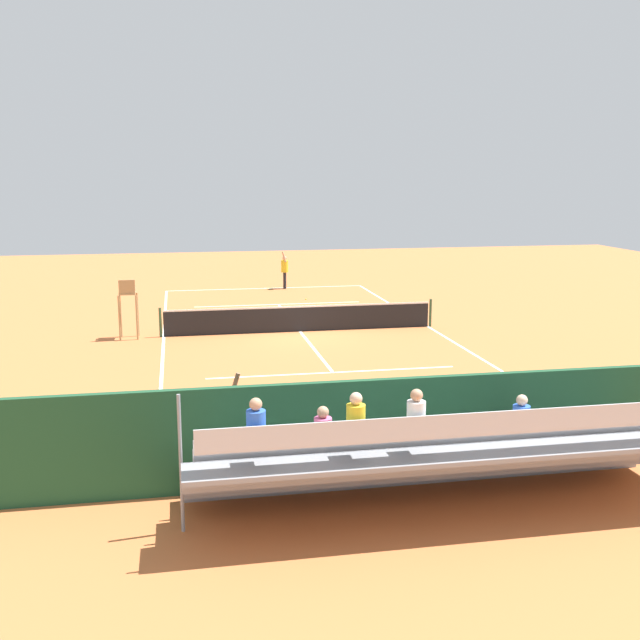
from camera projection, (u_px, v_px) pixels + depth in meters
ground_plane at (300, 331)px, 28.27m from camera, size 60.00×60.00×0.00m
court_line_markings at (300, 331)px, 28.30m from camera, size 10.10×22.20×0.01m
tennis_net at (300, 318)px, 28.17m from camera, size 10.30×0.10×1.07m
backdrop_wall at (417, 427)px, 14.58m from camera, size 18.00×0.16×2.00m
bleacher_stand at (441, 455)px, 13.25m from camera, size 9.06×2.40×2.48m
umpire_chair at (128, 302)px, 26.82m from camera, size 0.67×0.67×2.14m
courtside_bench at (534, 428)px, 15.88m from camera, size 1.80×0.40×0.93m
equipment_bag at (445, 453)px, 15.46m from camera, size 0.90×0.36×0.36m
tennis_player at (285, 269)px, 38.60m from camera, size 0.43×0.55×1.93m
tennis_racket at (270, 289)px, 38.65m from camera, size 0.34×0.58×0.03m
tennis_ball_near at (306, 299)px, 35.32m from camera, size 0.07×0.07×0.07m
line_judge at (234, 420)px, 14.96m from camera, size 0.42×0.55×1.93m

